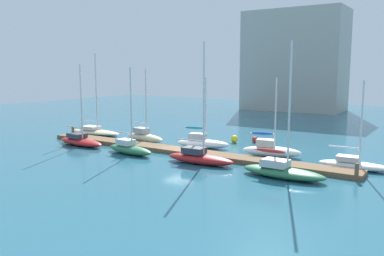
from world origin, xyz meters
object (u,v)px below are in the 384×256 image
Objects in this scene: sailboat_6 at (271,150)px; mooring_buoy_yellow at (234,139)px; sailboat_0 at (95,131)px; sailboat_8 at (354,164)px; sailboat_5 at (200,157)px; sailboat_2 at (144,136)px; sailboat_4 at (202,142)px; mooring_buoy_red at (255,139)px; harbor_building_distant at (294,61)px; sailboat_7 at (282,170)px; sailboat_1 at (80,140)px; sailboat_3 at (129,148)px.

sailboat_6 reaches higher than mooring_buoy_yellow.
sailboat_8 is (28.29, -0.81, -0.01)m from sailboat_0.
sailboat_2 is at bearing 149.94° from sailboat_5.
sailboat_4 is at bearing -3.67° from sailboat_0.
sailboat_4 is 8.79× the size of mooring_buoy_yellow.
mooring_buoy_red is at bearing 112.12° from sailboat_6.
mooring_buoy_yellow is at bearing 11.19° from sailboat_0.
sailboat_4 is at bearing -107.21° from mooring_buoy_yellow.
sailboat_6 is (13.66, 0.32, 0.05)m from sailboat_2.
harbor_building_distant is at bearing 73.18° from sailboat_0.
harbor_building_distant is at bearing 109.96° from sailboat_7.
mooring_buoy_red is (17.40, 5.43, -0.13)m from sailboat_0.
sailboat_5 reaches higher than mooring_buoy_red.
sailboat_0 reaches higher than mooring_buoy_yellow.
sailboat_7 is (24.62, -6.01, 0.12)m from sailboat_0.
sailboat_7 is (16.91, -5.57, -0.02)m from sailboat_2.
sailboat_7 is at bearing -5.97° from sailboat_5.
mooring_buoy_red is (-10.89, 6.24, -0.12)m from sailboat_8.
mooring_buoy_red is (-7.22, 11.43, -0.24)m from sailboat_7.
sailboat_1 is 1.04× the size of sailboat_3.
mooring_buoy_yellow is (8.02, 4.55, -0.18)m from sailboat_2.
sailboat_2 is 6.07m from sailboat_3.
mooring_buoy_red is at bearing 13.86° from sailboat_0.
mooring_buoy_yellow is (15.74, 4.11, -0.04)m from sailboat_0.
sailboat_3 reaches higher than mooring_buoy_red.
sailboat_1 is 13.35× the size of mooring_buoy_red.
sailboat_7 is 12.16× the size of mooring_buoy_yellow.
sailboat_3 is 11.23m from mooring_buoy_yellow.
sailboat_3 reaches higher than sailboat_8.
sailboat_2 is 9.23m from mooring_buoy_yellow.
sailboat_4 is 1.01× the size of sailboat_8.
sailboat_0 is at bearing -172.09° from sailboat_2.
sailboat_6 is at bearing 35.50° from sailboat_3.
mooring_buoy_yellow is (5.23, 9.94, -0.14)m from sailboat_3.
sailboat_3 reaches higher than sailboat_4.
sailboat_5 is 6.62m from sailboat_6.
sailboat_0 reaches higher than mooring_buoy_red.
harbor_building_distant reaches higher than sailboat_2.
sailboat_7 is 48.80m from harbor_building_distant.
sailboat_7 is 15.75× the size of mooring_buoy_red.
sailboat_0 is 41.57m from harbor_building_distant.
sailboat_5 reaches higher than sailboat_7.
sailboat_3 is at bearing -117.76° from mooring_buoy_yellow.
sailboat_2 is at bearing -150.43° from mooring_buoy_yellow.
sailboat_8 reaches higher than mooring_buoy_yellow.
sailboat_7 is at bearing 7.03° from sailboat_3.
sailboat_4 is at bearing 117.52° from sailboat_5.
sailboat_0 is at bearing -162.68° from mooring_buoy_red.
sailboat_7 reaches higher than sailboat_0.
sailboat_5 is 46.70m from harbor_building_distant.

